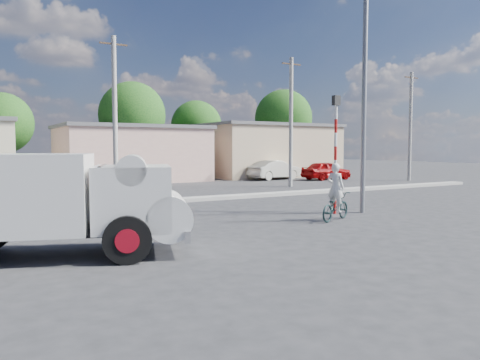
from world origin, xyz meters
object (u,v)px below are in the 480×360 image
truck (62,200)px  car_cream (275,170)px  bicycle (335,207)px  traffic_pole (336,144)px  streetlight (361,80)px  cyclist (335,196)px  car_red (326,171)px

truck → car_cream: truck is taller
bicycle → traffic_pole: 2.68m
truck → streetlight: bearing=28.1°
car_cream → streetlight: bearing=145.5°
cyclist → car_cream: 20.28m
bicycle → car_cream: size_ratio=0.40×
car_red → traffic_pole: (-12.01, -14.27, 1.90)m
streetlight → cyclist: bearing=-155.3°
cyclist → traffic_pole: bearing=-63.6°
car_cream → streetlight: (-7.83, -16.79, 4.23)m
truck → bicycle: size_ratio=3.32×
car_cream → car_red: 3.93m
cyclist → streetlight: (2.03, 0.93, 4.14)m
traffic_pole → streetlight: (0.94, -0.30, 2.37)m
cyclist → car_cream: (9.86, 17.72, -0.09)m
car_cream → car_red: bearing=-133.9°
car_cream → truck: bearing=125.2°
bicycle → traffic_pole: bearing=-63.6°
car_cream → streetlight: 19.00m
cyclist → car_red: (13.10, 15.50, -0.12)m
car_red → traffic_pole: traffic_pole is taller
car_red → bicycle: bearing=137.3°
bicycle → car_cream: 20.28m
truck → bicycle: bearing=24.2°
truck → streetlight: 11.62m
bicycle → cyclist: cyclist is taller
car_cream → traffic_pole: (-8.77, -16.49, 1.86)m
traffic_pole → streetlight: size_ratio=0.48×
bicycle → streetlight: 5.01m
truck → bicycle: 8.93m
truck → cyclist: truck is taller
truck → car_red: 27.36m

